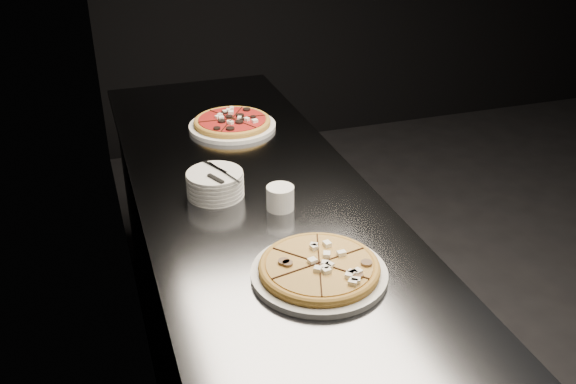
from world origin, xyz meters
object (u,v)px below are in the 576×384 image
object	(u,v)px
counter	(263,317)
cutlery	(218,173)
pizza_mushroom	(319,269)
plate_stack	(215,184)
pizza_tomato	(232,123)
ramekin	(280,197)

from	to	relation	value
counter	cutlery	bearing A→B (deg)	149.20
pizza_mushroom	counter	bearing A→B (deg)	94.13
plate_stack	cutlery	distance (m)	0.05
pizza_mushroom	cutlery	distance (m)	0.52
pizza_tomato	plate_stack	world-z (taller)	plate_stack
counter	plate_stack	xyz separation A→B (m)	(-0.12, 0.08, 0.50)
pizza_mushroom	plate_stack	distance (m)	0.54
plate_stack	ramekin	size ratio (longest dim) A/B	2.11
pizza_mushroom	pizza_tomato	world-z (taller)	pizza_mushroom
pizza_mushroom	plate_stack	size ratio (longest dim) A/B	2.08
cutlery	pizza_tomato	bearing A→B (deg)	46.88
counter	pizza_mushroom	size ratio (longest dim) A/B	6.60
cutlery	pizza_mushroom	bearing A→B (deg)	-98.32
pizza_mushroom	cutlery	world-z (taller)	cutlery
counter	pizza_tomato	bearing A→B (deg)	84.14
plate_stack	counter	bearing A→B (deg)	-33.90
counter	ramekin	distance (m)	0.50
pizza_tomato	plate_stack	bearing A→B (deg)	-109.53
counter	cutlery	world-z (taller)	cutlery
counter	pizza_mushroom	distance (m)	0.65
counter	plate_stack	size ratio (longest dim) A/B	13.72
cutlery	ramekin	world-z (taller)	cutlery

